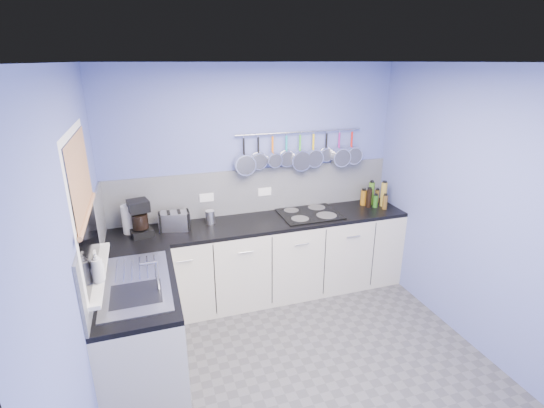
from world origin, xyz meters
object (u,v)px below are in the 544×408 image
soap_bottle_a (97,266)px  toaster (174,221)px  soap_bottle_b (98,269)px  hob (309,213)px  paper_towel (129,219)px  coffee_maker (140,218)px  canister (210,217)px

soap_bottle_a → toaster: soap_bottle_a is taller
soap_bottle_b → toaster: 1.28m
toaster → hob: size_ratio=0.44×
paper_towel → hob: (1.89, -0.07, -0.14)m
coffee_maker → canister: (0.69, 0.08, -0.10)m
coffee_maker → soap_bottle_b: bearing=-118.1°
toaster → hob: 1.46m
canister → hob: size_ratio=0.22×
coffee_maker → hob: coffee_maker is taller
canister → hob: (1.09, -0.06, -0.06)m
canister → hob: bearing=-3.3°
soap_bottle_a → hob: bearing=28.2°
coffee_maker → canister: coffee_maker is taller
soap_bottle_a → soap_bottle_b: bearing=90.0°
soap_bottle_b → toaster: size_ratio=0.61×
soap_bottle_a → toaster: 1.30m
soap_bottle_a → canister: 1.54m
paper_towel → coffee_maker: size_ratio=0.82×
soap_bottle_b → soap_bottle_a: bearing=-90.0°
canister → toaster: bearing=-173.4°
soap_bottle_b → coffee_maker: (0.29, 1.07, -0.06)m
canister → hob: canister is taller
soap_bottle_a → hob: size_ratio=0.37×
soap_bottle_b → coffee_maker: 1.11m
soap_bottle_a → soap_bottle_b: (0.00, 0.02, -0.03)m
soap_bottle_a → paper_towel: (0.18, 1.18, -0.13)m
hob → soap_bottle_a: bearing=-151.8°
soap_bottle_b → hob: 2.35m
paper_towel → toaster: (0.43, -0.05, -0.05)m
soap_bottle_b → canister: soap_bottle_b is taller
soap_bottle_a → canister: size_ratio=1.68×
coffee_maker → canister: size_ratio=2.46×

